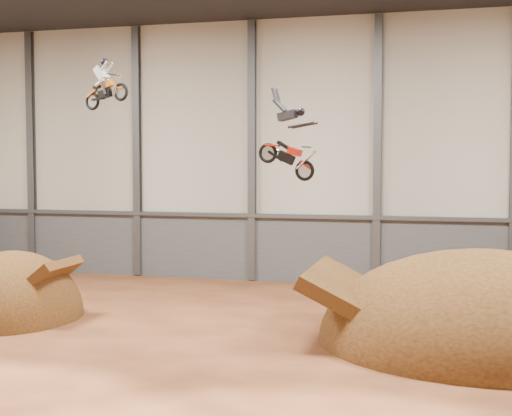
% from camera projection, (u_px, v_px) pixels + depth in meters
% --- Properties ---
extents(floor, '(40.00, 40.00, 0.00)m').
position_uv_depth(floor, '(235.00, 356.00, 23.51)').
color(floor, '#552A16').
rests_on(floor, ground).
extents(back_wall, '(40.00, 0.10, 14.00)m').
position_uv_depth(back_wall, '(314.00, 151.00, 37.55)').
color(back_wall, beige).
rests_on(back_wall, ground).
extents(lower_band_back, '(39.80, 0.18, 3.50)m').
position_uv_depth(lower_band_back, '(313.00, 250.00, 37.79)').
color(lower_band_back, '#4D5055').
rests_on(lower_band_back, ground).
extents(steel_rail, '(39.80, 0.35, 0.20)m').
position_uv_depth(steel_rail, '(313.00, 217.00, 37.53)').
color(steel_rail, '#47494F').
rests_on(steel_rail, lower_band_back).
extents(steel_column_0, '(0.40, 0.36, 13.90)m').
position_uv_depth(steel_column_0, '(31.00, 152.00, 41.53)').
color(steel_column_0, '#47494F').
rests_on(steel_column_0, ground).
extents(steel_column_1, '(0.40, 0.36, 13.90)m').
position_uv_depth(steel_column_1, '(137.00, 152.00, 39.86)').
color(steel_column_1, '#47494F').
rests_on(steel_column_1, ground).
extents(steel_column_2, '(0.40, 0.36, 13.90)m').
position_uv_depth(steel_column_2, '(252.00, 151.00, 38.19)').
color(steel_column_2, '#47494F').
rests_on(steel_column_2, ground).
extents(steel_column_3, '(0.40, 0.36, 13.90)m').
position_uv_depth(steel_column_3, '(377.00, 151.00, 36.53)').
color(steel_column_3, '#47494F').
rests_on(steel_column_3, ground).
extents(takeoff_ramp, '(5.56, 6.42, 5.56)m').
position_uv_depth(takeoff_ramp, '(12.00, 318.00, 29.20)').
color(takeoff_ramp, '#39210E').
rests_on(takeoff_ramp, ground).
extents(landing_ramp, '(11.61, 10.27, 6.70)m').
position_uv_depth(landing_ramp, '(483.00, 345.00, 25.01)').
color(landing_ramp, '#39210E').
rests_on(landing_ramp, ground).
extents(fmx_rider_a, '(2.71, 1.54, 2.41)m').
position_uv_depth(fmx_rider_a, '(108.00, 80.00, 28.10)').
color(fmx_rider_a, '#C05A11').
extents(fmx_rider_b, '(3.86, 1.69, 3.54)m').
position_uv_depth(fmx_rider_b, '(283.00, 134.00, 24.90)').
color(fmx_rider_b, red).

